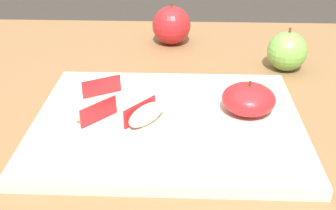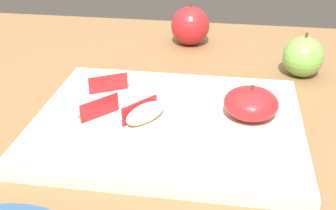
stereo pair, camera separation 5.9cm
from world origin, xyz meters
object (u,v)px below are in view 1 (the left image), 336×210
Objects in this scene: apple_wedge_near_knife at (94,109)px; whole_apple_crimson at (171,25)px; whole_apple_granny_green at (287,51)px; apple_wedge_front at (146,114)px; apple_wedge_left at (99,84)px; apple_half_skin_up at (249,99)px; cutting_board at (168,123)px.

whole_apple_crimson is (0.10, 0.34, 0.01)m from apple_wedge_near_knife.
whole_apple_granny_green is (0.31, 0.22, 0.00)m from apple_wedge_near_knife.
apple_wedge_near_knife is 0.98× the size of apple_wedge_front.
apple_wedge_near_knife is 0.37m from whole_apple_granny_green.
apple_wedge_front is (0.08, -0.09, 0.00)m from apple_wedge_left.
apple_wedge_left is (-0.22, 0.05, -0.01)m from apple_half_skin_up.
apple_wedge_front is 0.73× the size of whole_apple_crimson.
whole_apple_granny_green reaches higher than apple_wedge_front.
apple_wedge_front is at bearing -9.19° from apple_wedge_near_knife.
apple_wedge_front is 0.35m from whole_apple_crimson.
apple_wedge_near_knife is 0.72× the size of whole_apple_crimson.
cutting_board is 5.79× the size of apple_wedge_front.
apple_wedge_near_knife is 0.08m from apple_wedge_left.
whole_apple_crimson reaches higher than apple_wedge_near_knife.
whole_apple_crimson reaches higher than whole_apple_granny_green.
apple_half_skin_up is at bearing -69.45° from whole_apple_crimson.
cutting_board is at bearing -169.46° from apple_half_skin_up.
whole_apple_granny_green is (0.31, 0.14, 0.00)m from apple_wedge_left.
apple_half_skin_up is 0.15m from apple_wedge_front.
apple_wedge_near_knife is at bearing -85.24° from apple_wedge_left.
apple_wedge_near_knife is at bearing -173.22° from apple_half_skin_up.
apple_wedge_near_knife and apple_wedge_front have the same top height.
cutting_board is 0.04m from apple_wedge_front.
apple_half_skin_up is at bearing -13.77° from apple_wedge_left.
cutting_board is at bearing 28.90° from apple_wedge_front.
apple_wedge_left is at bearing 130.90° from apple_wedge_front.
apple_half_skin_up is 0.87× the size of whole_apple_crimson.
whole_apple_granny_green reaches higher than cutting_board.
whole_apple_crimson is at bearing 74.36° from apple_wedge_near_knife.
whole_apple_crimson is at bearing 149.09° from whole_apple_granny_green.
whole_apple_crimson is (-0.12, 0.32, 0.00)m from apple_half_skin_up.
whole_apple_crimson is 1.10× the size of whole_apple_granny_green.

